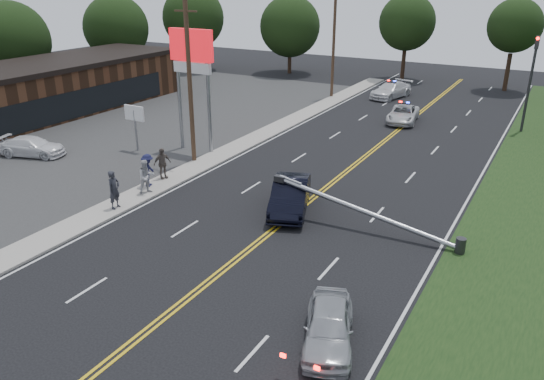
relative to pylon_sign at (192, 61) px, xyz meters
The scene contains 26 objects.
ground 18.50m from the pylon_sign, 53.13° to the right, with size 120.00×120.00×0.00m, color black.
parking_lot 11.92m from the pylon_sign, 157.17° to the right, with size 25.00×60.00×0.01m, color #2D2D2D.
sidewalk 7.46m from the pylon_sign, 62.30° to the right, with size 1.80×70.00×0.12m, color #9C968D.
centerline_yellow 12.73m from the pylon_sign, 20.85° to the right, with size 0.36×80.00×0.00m, color gold.
pharmacy_building 17.90m from the pylon_sign, behind, with size 8.40×30.40×4.30m.
pylon_sign is the anchor object (origin of this frame).
small_sign 5.45m from the pylon_sign, 150.26° to the right, with size 1.60×0.14×3.10m.
traffic_signal 24.75m from the pylon_sign, 40.39° to the left, with size 0.28×0.41×7.05m.
fallen_streetlight 16.66m from the pylon_sign, 22.22° to the right, with size 9.36×0.44×1.91m.
utility_pole_mid 2.55m from the pylon_sign, 56.98° to the right, with size 1.60×0.28×10.00m.
utility_pole_far 20.06m from the pylon_sign, 86.28° to the left, with size 1.60×0.28×10.00m.
tree_2 27.22m from the pylon_sign, 167.17° to the left, with size 7.48×7.48×8.93m.
tree_3 29.87m from the pylon_sign, 143.80° to the left, with size 7.17×7.17×9.14m.
tree_4 33.21m from the pylon_sign, 127.07° to the left, with size 7.43×7.43×9.95m.
tree_5 31.11m from the pylon_sign, 105.91° to the left, with size 7.05×7.05×8.97m.
tree_6 32.78m from the pylon_sign, 81.94° to the left, with size 6.08×6.08×9.30m.
tree_7 35.30m from the pylon_sign, 63.77° to the left, with size 5.27×5.27×9.08m.
crashed_sedan 12.70m from the pylon_sign, 29.09° to the right, with size 1.73×4.95×1.63m, color black.
waiting_sedan 22.21m from the pylon_sign, 41.74° to the right, with size 1.56×3.88×1.32m, color #A7AAAF.
parked_car 12.03m from the pylon_sign, 144.48° to the right, with size 1.77×4.36×1.26m, color silver.
emergency_a 18.22m from the pylon_sign, 54.65° to the left, with size 2.16×4.68×1.30m, color silver.
emergency_b 24.06m from the pylon_sign, 74.21° to the left, with size 2.09×5.15×1.49m, color silver.
bystander_a 11.35m from the pylon_sign, 76.58° to the right, with size 0.73×0.48×1.99m, color #27282F.
bystander_b 9.41m from the pylon_sign, 72.45° to the right, with size 0.91×0.71×1.86m, color #A7A6AB.
bystander_c 8.63m from the pylon_sign, 75.15° to the right, with size 1.21×0.69×1.87m, color #171839.
bystander_d 7.61m from the pylon_sign, 72.72° to the right, with size 1.08×0.45×1.84m, color #594E47.
Camera 1 is at (10.93, -13.57, 11.20)m, focal length 35.00 mm.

